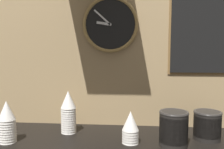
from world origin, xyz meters
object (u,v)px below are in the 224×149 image
cup_stack_far_left (7,121)px  cup_stack_center_left (68,112)px  bowl_stack_far_right (207,125)px  menu_board (201,25)px  wall_clock (110,25)px  cup_stack_center_right (130,127)px  bowl_stack_right (174,128)px

cup_stack_far_left → cup_stack_center_left: 0.33m
bowl_stack_far_right → menu_board: size_ratio=0.26×
cup_stack_far_left → menu_board: size_ratio=0.37×
menu_board → cup_stack_far_left: bearing=-163.1°
wall_clock → menu_board: size_ratio=0.58×
cup_stack_center_left → bowl_stack_far_right: cup_stack_center_left is taller
cup_stack_center_right → bowl_stack_far_right: 0.42m
cup_stack_center_right → menu_board: menu_board is taller
wall_clock → menu_board: bearing=0.9°
cup_stack_center_left → menu_board: 0.93m
wall_clock → bowl_stack_right: bearing=-39.3°
cup_stack_far_left → wall_clock: 0.79m
cup_stack_far_left → wall_clock: size_ratio=0.64×
cup_stack_center_right → wall_clock: bearing=115.9°
cup_stack_center_left → cup_stack_center_right: (0.36, -0.12, -0.04)m
cup_stack_center_left → bowl_stack_far_right: (0.77, -0.04, -0.04)m
cup_stack_center_left → wall_clock: size_ratio=0.72×
cup_stack_far_left → bowl_stack_right: 0.85m
cup_stack_far_left → bowl_stack_far_right: 1.06m
cup_stack_far_left → wall_clock: wall_clock is taller
bowl_stack_far_right → wall_clock: 0.79m
bowl_stack_right → menu_board: 0.64m
cup_stack_center_left → cup_stack_center_right: cup_stack_center_left is taller
cup_stack_center_left → menu_board: size_ratio=0.42×
cup_stack_center_left → bowl_stack_right: cup_stack_center_left is taller
cup_stack_far_left → bowl_stack_right: size_ratio=1.25×
cup_stack_far_left → cup_stack_center_left: cup_stack_center_left is taller
bowl_stack_far_right → wall_clock: size_ratio=0.45×
bowl_stack_right → cup_stack_center_right: bearing=175.7°
cup_stack_center_right → bowl_stack_right: (0.22, -0.02, 0.01)m
wall_clock → bowl_stack_far_right: bearing=-18.5°
bowl_stack_far_right → bowl_stack_right: (-0.19, -0.10, 0.01)m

